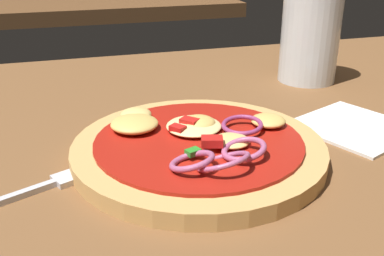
{
  "coord_description": "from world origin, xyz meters",
  "views": [
    {
      "loc": [
        -0.09,
        -0.31,
        0.22
      ],
      "look_at": [
        0.02,
        0.05,
        0.06
      ],
      "focal_mm": 42.21,
      "sensor_mm": 36.0,
      "label": 1
    }
  ],
  "objects": [
    {
      "name": "napkin",
      "position": [
        0.19,
        0.05,
        0.04
      ],
      "size": [
        0.14,
        0.14,
        0.0
      ],
      "color": "white",
      "rests_on": "dining_table"
    },
    {
      "name": "pizza",
      "position": [
        0.02,
        0.04,
        0.05
      ],
      "size": [
        0.22,
        0.22,
        0.03
      ],
      "color": "tan",
      "rests_on": "dining_table"
    },
    {
      "name": "background_table",
      "position": [
        0.07,
        1.24,
        0.02
      ],
      "size": [
        0.74,
        0.63,
        0.04
      ],
      "color": "brown",
      "rests_on": "ground"
    },
    {
      "name": "fork",
      "position": [
        -0.14,
        0.01,
        0.04
      ],
      "size": [
        0.17,
        0.08,
        0.01
      ],
      "color": "silver",
      "rests_on": "dining_table"
    },
    {
      "name": "beer_glass",
      "position": [
        0.23,
        0.21,
        0.1
      ],
      "size": [
        0.08,
        0.08,
        0.13
      ],
      "color": "silver",
      "rests_on": "dining_table"
    },
    {
      "name": "dining_table",
      "position": [
        0.0,
        0.0,
        0.02
      ],
      "size": [
        1.25,
        0.84,
        0.04
      ],
      "color": "brown",
      "rests_on": "ground"
    }
  ]
}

